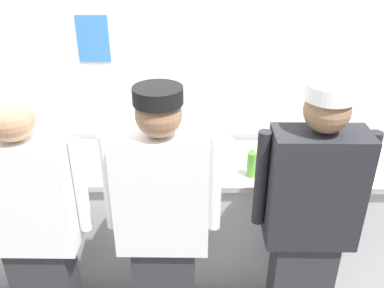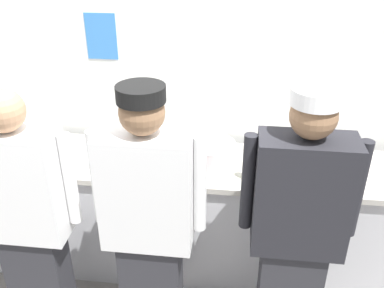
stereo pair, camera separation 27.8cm
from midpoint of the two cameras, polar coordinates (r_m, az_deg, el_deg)
wall_back at (r=3.18m, az=-3.95°, el=9.74°), size 4.84×0.11×2.90m
prep_counter at (r=3.24m, az=-3.99°, el=-9.61°), size 3.08×0.65×0.94m
chef_near_left at (r=2.59m, az=-23.36°, el=-10.99°), size 0.62×0.24×1.71m
chef_center at (r=2.38m, az=-7.34°, el=-11.25°), size 0.63×0.24×1.76m
chef_far_right at (r=2.44m, az=12.35°, el=-10.46°), size 0.63×0.24×1.77m
plate_stack_front at (r=3.03m, az=9.17°, el=-1.64°), size 0.21×0.21×0.05m
plate_stack_rear at (r=3.21m, az=-24.05°, el=-1.91°), size 0.23×0.23×0.07m
mixing_bowl_steel at (r=2.98m, az=-0.28°, el=-0.89°), size 0.36×0.36×0.13m
sheet_tray at (r=3.09m, az=-15.23°, el=-1.98°), size 0.46×0.33×0.02m
squeeze_bottle_primary at (r=2.76m, az=-1.55°, el=-2.63°), size 0.05×0.05×0.20m
squeeze_bottle_secondary at (r=2.76m, az=5.22°, el=-2.64°), size 0.06×0.06×0.21m
ramekin_orange_sauce at (r=3.16m, az=18.06°, el=-1.37°), size 0.09×0.09×0.05m
ramekin_green_sauce at (r=3.14m, az=-20.71°, el=-2.14°), size 0.09×0.09×0.04m
ramekin_yellow_sauce at (r=2.87m, az=-6.05°, el=-3.26°), size 0.08×0.08×0.04m
chefs_knife at (r=3.01m, az=14.26°, el=-2.78°), size 0.27×0.03×0.02m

